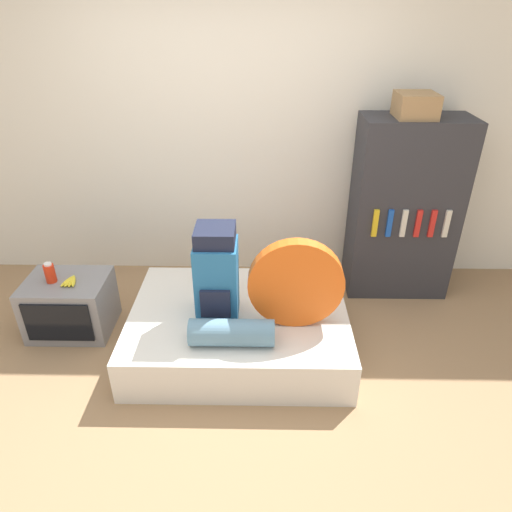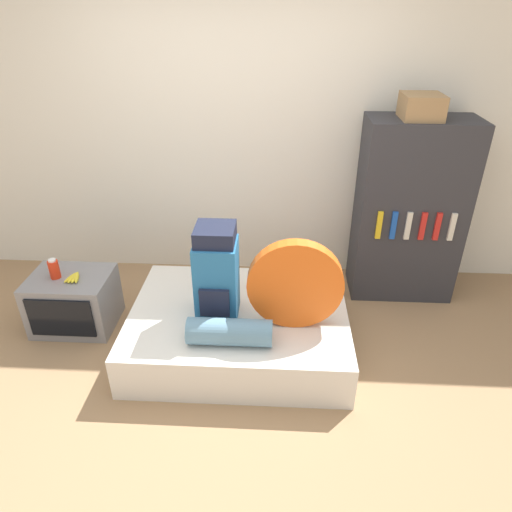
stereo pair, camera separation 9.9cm
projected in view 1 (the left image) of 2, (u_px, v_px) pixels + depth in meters
ground_plane at (217, 399)px, 2.96m from camera, size 16.00×16.00×0.00m
wall_back at (229, 132)px, 3.81m from camera, size 8.00×0.05×2.60m
bed at (239, 328)px, 3.35m from camera, size 1.55×1.17×0.32m
backpack at (217, 275)px, 3.07m from camera, size 0.28×0.32×0.67m
tent_bag at (296, 284)px, 2.99m from camera, size 0.64×0.10×0.64m
sleeping_roll at (232, 333)px, 2.91m from camera, size 0.55×0.18×0.18m
television at (70, 305)px, 3.50m from camera, size 0.61×0.48×0.44m
canister at (50, 273)px, 3.35m from camera, size 0.08×0.08×0.16m
banana_bunch at (71, 281)px, 3.36m from camera, size 0.12×0.16×0.03m
bookshelf at (404, 209)px, 3.77m from camera, size 0.84×0.45×1.50m
cardboard_box at (416, 105)px, 3.33m from camera, size 0.28×0.30×0.18m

